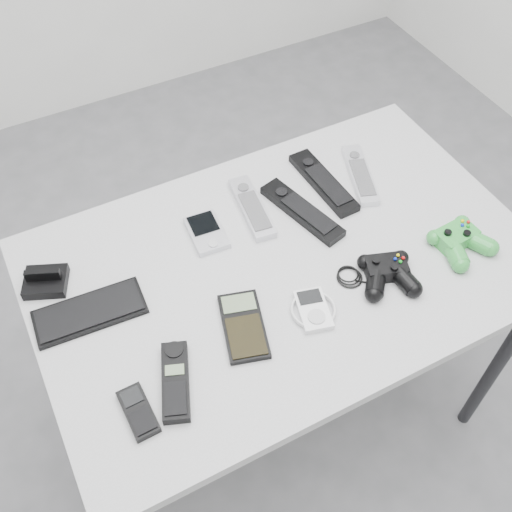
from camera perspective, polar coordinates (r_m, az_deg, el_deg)
name	(u,v)px	position (r m, az deg, el deg)	size (l,w,h in m)	color
floor	(257,394)	(2.01, 0.12, -12.97)	(3.50, 3.50, 0.00)	slate
desk	(284,279)	(1.40, 2.66, -2.19)	(1.12, 0.72, 0.75)	#9F9FA1
pda_keyboard	(90,312)	(1.31, -15.56, -5.14)	(0.23, 0.10, 0.01)	black
dock_bracket	(44,278)	(1.37, -19.52, -2.00)	(0.09, 0.08, 0.05)	black
pda	(207,232)	(1.40, -4.73, 2.28)	(0.08, 0.12, 0.02)	silver
remote_silver_a	(252,207)	(1.45, -0.40, 4.68)	(0.05, 0.21, 0.02)	silver
remote_black_a	(302,211)	(1.44, 4.39, 4.33)	(0.05, 0.24, 0.02)	black
remote_black_b	(323,182)	(1.52, 6.43, 7.04)	(0.06, 0.24, 0.02)	black
remote_silver_b	(360,174)	(1.55, 9.88, 7.68)	(0.05, 0.21, 0.02)	silver
mobile_phone	(138,411)	(1.17, -11.16, -14.32)	(0.05, 0.11, 0.02)	black
cordless_handset	(175,381)	(1.18, -7.68, -11.73)	(0.05, 0.16, 0.03)	black
calculator	(243,326)	(1.24, -1.20, -6.66)	(0.08, 0.17, 0.02)	black
mp3_player	(313,309)	(1.27, 5.48, -5.09)	(0.10, 0.10, 0.02)	silver
controller_black	(388,272)	(1.34, 12.43, -1.48)	(0.22, 0.13, 0.04)	black
controller_green	(460,239)	(1.44, 18.86, 1.50)	(0.13, 0.14, 0.04)	#228034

